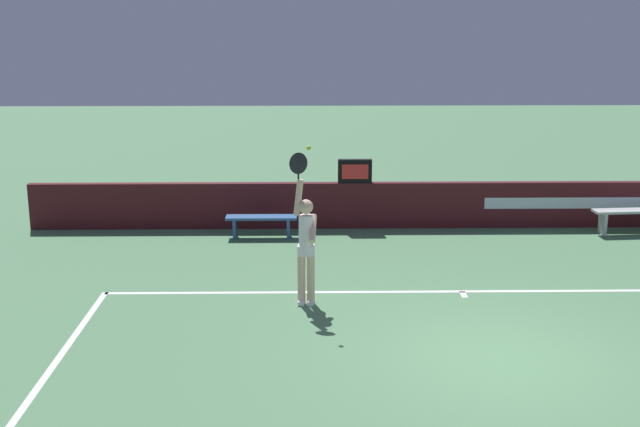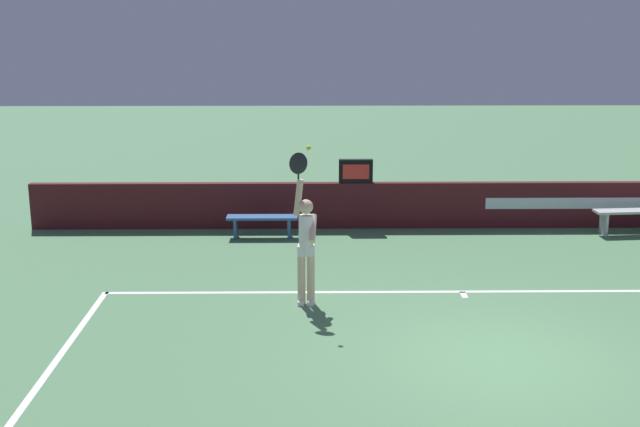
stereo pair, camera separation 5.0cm
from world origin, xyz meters
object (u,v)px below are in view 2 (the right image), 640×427
at_px(tennis_ball, 309,148).
at_px(courtside_bench_near, 262,221).
at_px(speed_display, 356,171).
at_px(courtside_bench_far, 634,216).
at_px(tennis_player, 306,242).

relative_size(tennis_ball, courtside_bench_near, 0.05).
bearing_deg(speed_display, courtside_bench_far, -5.73).
height_order(speed_display, courtside_bench_far, speed_display).
bearing_deg(tennis_ball, tennis_player, 99.58).
bearing_deg(courtside_bench_far, courtside_bench_near, -178.68).
relative_size(courtside_bench_near, courtside_bench_far, 0.86).
xyz_separation_m(tennis_ball, courtside_bench_far, (6.78, 4.42, -2.17)).
distance_m(tennis_player, tennis_ball, 1.58).
bearing_deg(speed_display, tennis_ball, -101.20).
xyz_separation_m(tennis_player, courtside_bench_near, (-0.92, 3.94, -0.68)).
bearing_deg(courtside_bench_near, tennis_ball, -77.12).
distance_m(speed_display, tennis_ball, 5.27).
xyz_separation_m(speed_display, tennis_player, (-1.04, -4.70, -0.22)).
xyz_separation_m(tennis_player, tennis_ball, (0.05, -0.30, 1.55)).
height_order(tennis_player, tennis_ball, tennis_ball).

